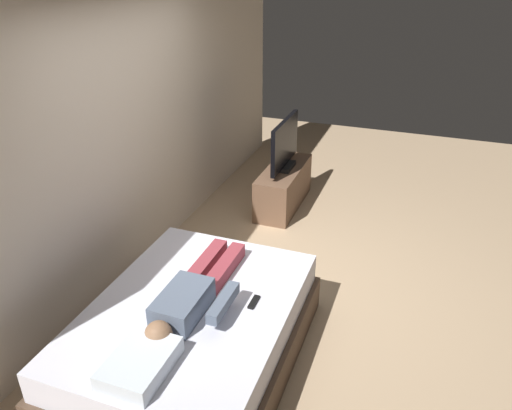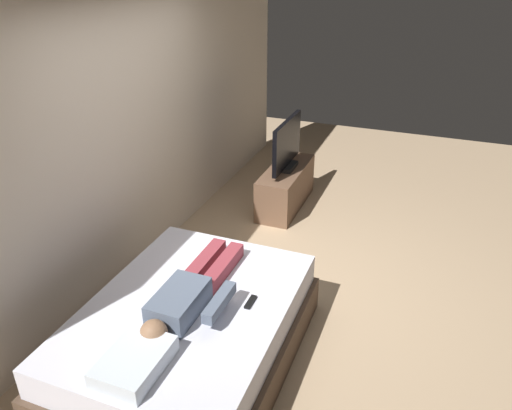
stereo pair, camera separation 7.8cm
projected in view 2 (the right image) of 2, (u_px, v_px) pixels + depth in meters
The scene contains 8 objects.
ground_plane at pixel (291, 296), 4.51m from camera, with size 10.00×10.00×0.00m, color tan.
back_wall at pixel (147, 115), 4.72m from camera, with size 6.40×0.10×2.80m, color beige.
bed at pixel (190, 334), 3.68m from camera, with size 1.96×1.45×0.54m.
pillow at pixel (134, 362), 2.98m from camera, with size 0.48×0.34×0.12m, color white.
person at pixel (190, 293), 3.54m from camera, with size 1.26×0.46×0.18m.
remote at pixel (251, 302), 3.56m from camera, with size 0.15×0.04×0.02m, color black.
tv_stand at pixel (286, 187), 5.98m from camera, with size 1.10×0.40×0.50m, color brown.
tv at pixel (287, 146), 5.73m from camera, with size 0.88×0.20×0.59m.
Camera 2 is at (-3.50, -1.02, 2.80)m, focal length 34.84 mm.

